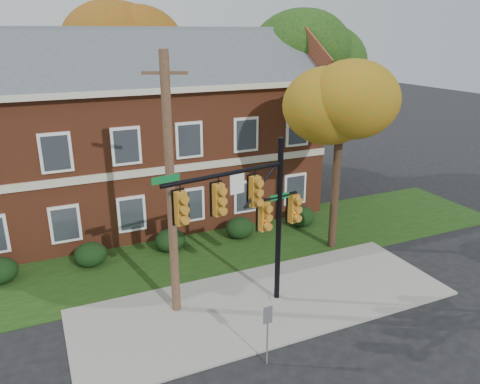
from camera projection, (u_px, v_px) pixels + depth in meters
name	position (u px, v px, depth m)	size (l,w,h in m)	color
ground	(279.00, 317.00, 16.52)	(120.00, 120.00, 0.00)	black
sidewalk	(266.00, 302.00, 17.37)	(14.00, 5.00, 0.08)	gray
grass_strip	(216.00, 249.00, 21.68)	(30.00, 6.00, 0.04)	#193811
apartment_building	(137.00, 124.00, 24.41)	(18.80, 8.80, 9.74)	brown
hedge_far_left	(0.00, 271.00, 18.62)	(1.40, 1.26, 1.05)	black
hedge_left	(91.00, 255.00, 19.98)	(1.40, 1.26, 1.05)	black
hedge_center	(170.00, 240.00, 21.34)	(1.40, 1.26, 1.05)	black
hedge_right	(240.00, 228.00, 22.70)	(1.40, 1.26, 1.05)	black
hedge_far_right	(302.00, 217.00, 24.06)	(1.40, 1.26, 1.05)	black
tree_near_right	(348.00, 104.00, 19.71)	(4.50, 4.25, 8.58)	black
tree_right_rear	(315.00, 56.00, 28.53)	(6.30, 5.95, 10.62)	black
tree_far_rear	(127.00, 43.00, 30.43)	(6.84, 6.46, 11.52)	black
traffic_signal	(253.00, 211.00, 15.70)	(5.51, 1.13, 6.22)	gray
utility_pole	(171.00, 190.00, 15.40)	(1.33, 0.67, 9.08)	#4A3122
sign_post	(268.00, 326.00, 13.76)	(0.29, 0.05, 2.01)	slate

